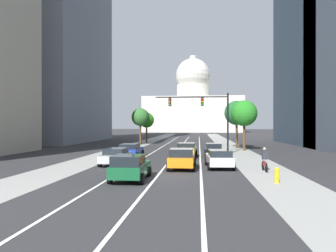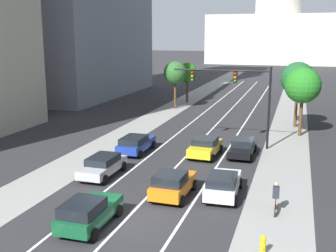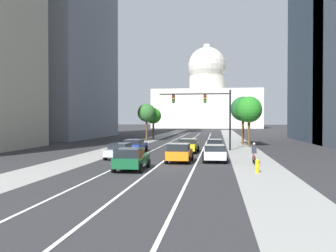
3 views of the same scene
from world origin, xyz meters
name	(u,v)px [view 1 (image 1 of 3)]	position (x,y,z in m)	size (l,w,h in m)	color
ground_plane	(184,143)	(0.00, 40.00, 0.00)	(400.00, 400.00, 0.00)	#2B2B2D
sidewalk_left	(140,144)	(-7.52, 35.00, 0.01)	(3.73, 130.00, 0.01)	gray
sidewalk_right	(227,145)	(7.52, 35.00, 0.01)	(3.73, 130.00, 0.01)	gray
lane_stripe_left	(159,148)	(-2.83, 25.00, 0.01)	(0.16, 90.00, 0.01)	white
lane_stripe_center	(179,149)	(0.00, 25.00, 0.01)	(0.16, 90.00, 0.01)	white
lane_stripe_right	(200,149)	(2.83, 25.00, 0.01)	(0.16, 90.00, 0.01)	white
office_tower_far_left	(58,13)	(-25.38, 42.09, 25.69)	(14.72, 29.23, 51.30)	gray
capitol_building	(193,106)	(0.00, 131.83, 12.27)	(45.00, 22.26, 35.73)	beige
car_silver	(116,156)	(-4.24, 6.28, 0.74)	(1.99, 4.47, 1.38)	#B2B5BA
car_yellow	(186,150)	(1.41, 13.07, 0.78)	(2.22, 4.34, 1.48)	yellow
car_green	(130,167)	(-1.41, -1.13, 0.81)	(2.06, 4.22, 1.57)	#14512D
car_orange	(182,158)	(1.41, 4.04, 0.81)	(2.09, 4.08, 1.59)	orange
car_white	(219,158)	(4.25, 5.02, 0.76)	(2.15, 4.54, 1.43)	silver
car_blue	(131,150)	(-4.24, 12.40, 0.76)	(2.04, 4.67, 1.43)	#1E389E
car_black	(214,150)	(4.24, 13.91, 0.73)	(1.96, 4.33, 1.41)	black
traffic_signal_mast	(205,110)	(3.37, 16.73, 5.05)	(8.31, 0.39, 6.94)	black
fire_hydrant	(277,175)	(7.12, -1.26, 0.46)	(0.26, 0.35, 0.91)	yellow
cyclist	(265,160)	(7.38, 3.49, 0.85)	(0.37, 1.70, 1.72)	black
street_tree_mid_left	(147,120)	(-6.99, 39.31, 4.19)	(2.81, 2.81, 5.63)	#51381E
street_tree_near_right	(237,113)	(8.07, 26.55, 5.02)	(3.47, 3.47, 6.78)	#51381E
street_tree_near_left	(140,117)	(-7.12, 33.64, 4.62)	(3.01, 3.01, 6.17)	#51381E
street_tree_far_right	(244,113)	(8.56, 22.50, 4.82)	(3.37, 3.37, 6.53)	#51381E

